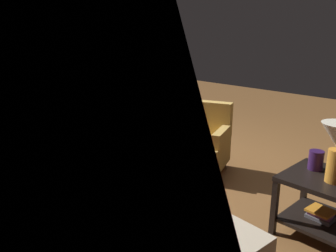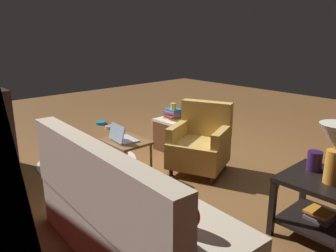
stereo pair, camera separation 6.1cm
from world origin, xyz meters
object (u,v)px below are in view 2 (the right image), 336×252
Objects in this scene: armchair at (200,144)px; book_stack_shelf at (319,215)px; laptop at (122,137)px; book_stack_hamper at (173,114)px; laptop_desk at (126,145)px; small_vase at (314,161)px; tv_remote at (173,116)px; yellow_mug at (173,107)px; side_table at (321,198)px; pet_bowl_steel at (111,127)px; wicker_hamper at (173,134)px; ottoman at (168,122)px; pet_bowl_teal at (101,123)px; couch at (131,218)px.

armchair reaches higher than book_stack_shelf.
laptop is 1.23m from book_stack_hamper.
laptop reaches higher than book_stack_hamper.
armchair is 0.95m from laptop_desk.
small_vase is 2.54m from tv_remote.
small_vase is 2.37m from yellow_mug.
side_table reaches higher than pet_bowl_steel.
tv_remote is at bearing -38.66° from wicker_hamper.
book_stack_hamper is (2.37, -0.51, -0.08)m from small_vase.
pet_bowl_steel is (1.61, 0.08, -0.22)m from wicker_hamper.
side_table is at bearing -166.43° from laptop_desk.
tv_remote is at bearing -14.96° from side_table.
tv_remote is at bearing -22.55° from armchair.
book_stack_hamper reaches higher than laptop_desk.
book_stack_shelf is (0.00, -0.00, -0.17)m from side_table.
book_stack_hamper is (0.36, -1.13, 0.13)m from laptop_desk.
yellow_mug is 0.26m from tv_remote.
wicker_hamper is 0.43m from ottoman.
laptop_desk is 2.80× the size of pet_bowl_teal.
armchair reaches higher than yellow_mug.
small_vase is 0.65× the size of book_stack_hamper.
small_vase is 2.12m from laptop.
laptop is 3.47× the size of yellow_mug.
pet_bowl_teal is at bearing -7.13° from side_table.
small_vase is 2.11m from laptop_desk.
pet_bowl_teal is at bearing 0.45° from yellow_mug.
book_stack_hamper is 1.35× the size of pet_bowl_steel.
pet_bowl_steel is at bearing 2.86° from wicker_hamper.
yellow_mug reaches higher than ottoman.
laptop is at bearing -32.64° from couch.
book_stack_shelf is 4.54m from pet_bowl_teal.
pet_bowl_teal is at bearing -4.16° from pet_bowl_steel.
yellow_mug is at bearing -11.63° from small_vase.
ottoman is (2.86, -0.84, -0.05)m from side_table.
laptop is at bearing 61.80° from armchair.
book_stack_shelf is 0.87× the size of book_stack_hamper.
yellow_mug is 0.50× the size of pet_bowl_steel.
pet_bowl_teal is at bearing -7.07° from book_stack_shelf.
ottoman is 1.33m from pet_bowl_steel.
couch reaches higher than book_stack_hamper.
yellow_mug is at bearing -18.72° from armchair.
laptop reaches higher than ottoman.
pet_bowl_teal is at bearing -16.89° from tv_remote.
pet_bowl_steel is at bearing 1.52° from yellow_mug.
armchair reaches higher than side_table.
couch is 2.68m from tv_remote.
tv_remote is at bearing -176.00° from pet_bowl_teal.
book_stack_shelf is at bearing 145.25° from small_vase.
laptop_desk is (2.15, 0.52, 0.23)m from book_stack_shelf.
armchair is at bearing -10.43° from book_stack_shelf.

